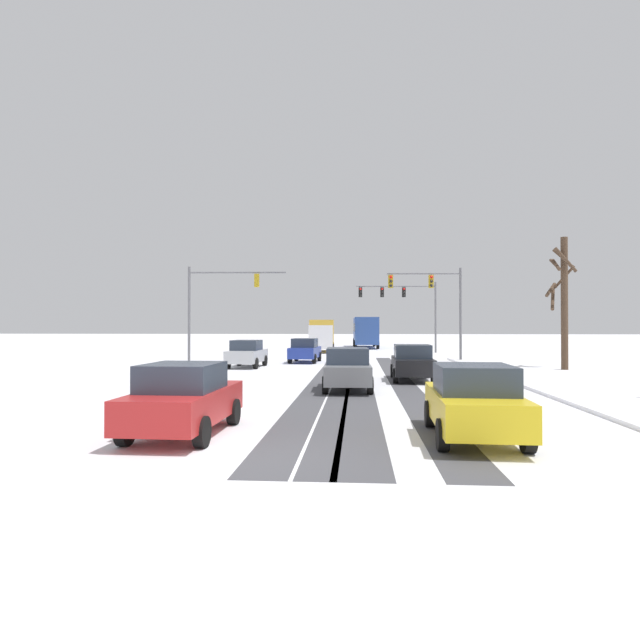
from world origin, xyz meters
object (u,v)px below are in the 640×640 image
Objects in this scene: traffic_signal_near_left at (216,296)px; box_truck_delivery at (322,335)px; car_silver_second at (247,354)px; bus_oncoming at (365,330)px; car_red_fifth at (184,399)px; bare_tree_sidewalk_mid at (563,297)px; car_yellow_cab_sixth at (473,401)px; car_blue_lead at (305,350)px; traffic_signal_near_right at (435,295)px; car_black_third at (412,362)px; car_grey_fourth at (347,369)px; traffic_signal_far_right at (403,300)px.

traffic_signal_near_left reaches higher than box_truck_delivery.
car_silver_second is 0.38× the size of bus_oncoming.
traffic_signal_near_left is at bearing -113.31° from box_truck_delivery.
car_red_fifth is 24.79m from bare_tree_sidewalk_mid.
car_blue_lead is at bearing 104.17° from car_yellow_cab_sixth.
traffic_signal_near_right is at bearing -55.36° from box_truck_delivery.
bus_oncoming is 1.48× the size of bare_tree_sidewalk_mid.
car_black_third is (6.01, -11.58, 0.00)m from car_blue_lead.
car_silver_second is (-11.94, -6.22, -3.79)m from traffic_signal_near_right.
traffic_signal_near_right is at bearing 6.76° from traffic_signal_near_left.
car_yellow_cab_sixth is at bearing -89.70° from car_black_third.
car_silver_second is 1.00× the size of car_yellow_cab_sixth.
car_grey_fourth is at bearing -58.96° from traffic_signal_near_left.
car_black_third is 0.99× the size of car_yellow_cab_sixth.
traffic_signal_near_right reaches higher than car_yellow_cab_sixth.
traffic_signal_near_right is 1.56× the size of car_silver_second.
car_yellow_cab_sixth is at bearing -65.05° from car_silver_second.
car_black_third is 11.71m from bare_tree_sidewalk_mid.
car_blue_lead is 1.01× the size of car_grey_fourth.
bare_tree_sidewalk_mid is (15.45, 19.12, 3.25)m from car_red_fifth.
traffic_signal_far_right is 12.14m from bus_oncoming.
car_black_third and car_yellow_cab_sixth have the same top height.
car_black_third is (-2.92, -13.29, -3.79)m from traffic_signal_near_right.
car_red_fifth is at bearing -128.94° from bare_tree_sidewalk_mid.
car_blue_lead is 0.38× the size of bus_oncoming.
traffic_signal_near_left is (-14.99, -1.78, -0.14)m from traffic_signal_near_right.
bare_tree_sidewalk_mid is (18.10, -0.42, 3.25)m from car_silver_second.
car_black_third is 14.01m from car_red_fifth.
car_grey_fourth is (-5.76, -17.10, -3.79)m from traffic_signal_near_right.
traffic_signal_near_right is at bearing 132.82° from bare_tree_sidewalk_mid.
car_red_fifth is at bearing -102.15° from traffic_signal_far_right.
car_grey_fourth is (3.16, -15.38, 0.00)m from car_blue_lead.
traffic_signal_far_right is at bearing 111.54° from bare_tree_sidewalk_mid.
car_grey_fourth is at bearing -78.39° from car_blue_lead.
car_blue_lead is at bearing 89.12° from car_red_fifth.
traffic_signal_near_right is 15.09m from traffic_signal_near_left.
bare_tree_sidewalk_mid is at bearing 41.24° from car_grey_fourth.
car_grey_fourth is at bearing -60.39° from car_silver_second.
car_silver_second is at bearing -55.64° from traffic_signal_near_left.
traffic_signal_far_right is 1.77× the size of car_yellow_cab_sixth.
bus_oncoming is 31.82m from bare_tree_sidewalk_mid.
car_silver_second is (-3.02, -4.51, 0.00)m from car_blue_lead.
bus_oncoming is at bearing 67.33° from traffic_signal_near_left.
box_truck_delivery is (-8.76, 12.68, -2.97)m from traffic_signal_near_right.
traffic_signal_near_left is 1.60× the size of car_blue_lead.
bare_tree_sidewalk_mid reaches higher than car_silver_second.
traffic_signal_far_right is at bearing 95.63° from traffic_signal_near_right.
car_black_third is at bearing -38.07° from car_silver_second.
car_grey_fourth is at bearing -138.76° from bare_tree_sidewalk_mid.
traffic_signal_near_left is 1.61× the size of car_silver_second.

